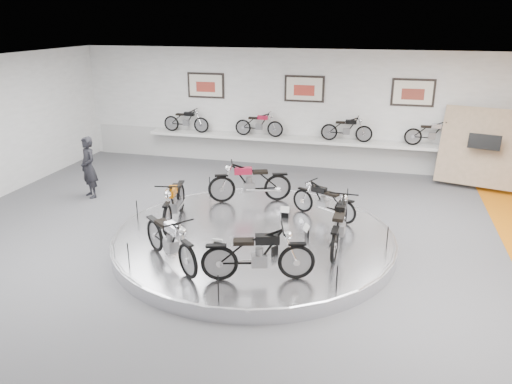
% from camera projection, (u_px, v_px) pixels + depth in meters
% --- Properties ---
extents(floor, '(16.00, 16.00, 0.00)m').
position_uv_depth(floor, '(251.00, 251.00, 11.25)').
color(floor, '#555558').
rests_on(floor, ground).
extents(ceiling, '(16.00, 16.00, 0.00)m').
position_uv_depth(ceiling, '(250.00, 69.00, 9.92)').
color(ceiling, white).
rests_on(ceiling, wall_back).
extents(wall_back, '(16.00, 0.00, 16.00)m').
position_uv_depth(wall_back, '(304.00, 109.00, 16.98)').
color(wall_back, white).
rests_on(wall_back, floor).
extents(dado_band, '(15.68, 0.04, 1.10)m').
position_uv_depth(dado_band, '(302.00, 151.00, 17.44)').
color(dado_band, '#BCBCBA').
rests_on(dado_band, floor).
extents(display_platform, '(6.40, 6.40, 0.30)m').
position_uv_depth(display_platform, '(254.00, 239.00, 11.48)').
color(display_platform, silver).
rests_on(display_platform, floor).
extents(platform_rim, '(6.40, 6.40, 0.10)m').
position_uv_depth(platform_rim, '(254.00, 234.00, 11.44)').
color(platform_rim, '#B2B2BA').
rests_on(platform_rim, display_platform).
extents(shelf, '(11.00, 0.55, 0.10)m').
position_uv_depth(shelf, '(301.00, 140.00, 17.04)').
color(shelf, silver).
rests_on(shelf, wall_back).
extents(poster_left, '(1.35, 0.06, 0.88)m').
position_uv_depth(poster_left, '(206.00, 85.00, 17.54)').
color(poster_left, silver).
rests_on(poster_left, wall_back).
extents(poster_center, '(1.35, 0.06, 0.88)m').
position_uv_depth(poster_center, '(304.00, 89.00, 16.71)').
color(poster_center, silver).
rests_on(poster_center, wall_back).
extents(poster_right, '(1.35, 0.06, 0.88)m').
position_uv_depth(poster_right, '(413.00, 93.00, 15.88)').
color(poster_right, silver).
rests_on(poster_right, wall_back).
extents(display_panel, '(2.56, 1.52, 2.30)m').
position_uv_depth(display_panel, '(481.00, 147.00, 15.09)').
color(display_panel, tan).
rests_on(display_panel, floor).
extents(shelf_bike_a, '(1.22, 0.43, 0.73)m').
position_uv_depth(shelf_bike_a, '(186.00, 122.00, 17.89)').
color(shelf_bike_a, black).
rests_on(shelf_bike_a, shelf).
extents(shelf_bike_b, '(1.22, 0.43, 0.73)m').
position_uv_depth(shelf_bike_b, '(259.00, 126.00, 17.25)').
color(shelf_bike_b, maroon).
rests_on(shelf_bike_b, shelf).
extents(shelf_bike_c, '(1.22, 0.43, 0.73)m').
position_uv_depth(shelf_bike_c, '(346.00, 131.00, 16.55)').
color(shelf_bike_c, black).
rests_on(shelf_bike_c, shelf).
extents(shelf_bike_d, '(1.22, 0.43, 0.73)m').
position_uv_depth(shelf_bike_d, '(432.00, 135.00, 15.91)').
color(shelf_bike_d, silver).
rests_on(shelf_bike_d, shelf).
extents(bike_a, '(1.61, 1.14, 0.90)m').
position_uv_depth(bike_a, '(324.00, 200.00, 12.17)').
color(bike_a, black).
rests_on(bike_a, display_platform).
extents(bike_b, '(1.99, 1.26, 1.11)m').
position_uv_depth(bike_b, '(250.00, 182.00, 13.21)').
color(bike_b, maroon).
rests_on(bike_b, display_platform).
extents(bike_c, '(0.99, 1.94, 1.09)m').
position_uv_depth(bike_c, '(174.00, 201.00, 11.85)').
color(bike_c, '#B65B05').
rests_on(bike_c, display_platform).
extents(bike_d, '(1.79, 1.63, 1.06)m').
position_uv_depth(bike_d, '(170.00, 239.00, 9.86)').
color(bike_d, silver).
rests_on(bike_d, display_platform).
extents(bike_e, '(1.92, 1.13, 1.07)m').
position_uv_depth(bike_e, '(258.00, 254.00, 9.24)').
color(bike_e, black).
rests_on(bike_e, display_platform).
extents(bike_f, '(0.72, 1.86, 1.08)m').
position_uv_depth(bike_f, '(340.00, 224.00, 10.56)').
color(bike_f, black).
rests_on(bike_f, display_platform).
extents(visitor, '(0.78, 0.72, 1.79)m').
position_uv_depth(visitor, '(89.00, 167.00, 14.33)').
color(visitor, black).
rests_on(visitor, floor).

